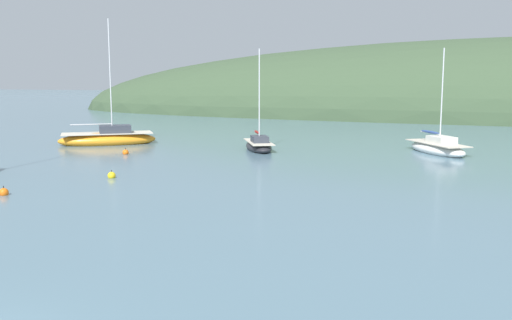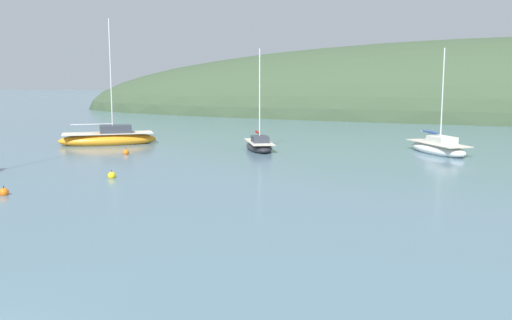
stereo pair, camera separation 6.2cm
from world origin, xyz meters
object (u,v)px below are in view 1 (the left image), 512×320
mooring_buoy_outer (126,153)px  sailboat_yellow_far (437,148)px  sailboat_red_portside (259,145)px  mooring_buoy_channel (112,176)px  sailboat_cream_ketch (108,139)px  mooring_buoy_inner (4,193)px

mooring_buoy_outer → sailboat_yellow_far: bearing=19.9°
sailboat_red_portside → mooring_buoy_channel: (-3.92, -13.99, -0.22)m
sailboat_cream_ketch → mooring_buoy_inner: sailboat_cream_ketch is taller
sailboat_cream_ketch → mooring_buoy_outer: size_ratio=19.25×
sailboat_red_portside → mooring_buoy_channel: bearing=-105.7°
mooring_buoy_channel → mooring_buoy_outer: size_ratio=1.00×
sailboat_red_portside → mooring_buoy_channel: size_ratio=14.32×
mooring_buoy_inner → mooring_buoy_channel: (2.26, 5.56, 0.00)m
sailboat_red_portside → sailboat_yellow_far: sailboat_red_portside is taller
mooring_buoy_outer → sailboat_red_portside: bearing=32.7°
sailboat_cream_ketch → mooring_buoy_outer: sailboat_cream_ketch is taller
mooring_buoy_outer → mooring_buoy_channel: bearing=-63.3°
mooring_buoy_channel → sailboat_yellow_far: bearing=44.2°
sailboat_red_portside → sailboat_yellow_far: size_ratio=1.00×
mooring_buoy_inner → mooring_buoy_outer: (-2.12, 14.24, 0.00)m
mooring_buoy_inner → sailboat_yellow_far: bearing=49.0°
sailboat_yellow_far → mooring_buoy_inner: bearing=-131.0°
mooring_buoy_channel → mooring_buoy_outer: (-4.37, 8.68, 0.00)m
sailboat_red_portside → mooring_buoy_channel: 14.54m
sailboat_red_portside → sailboat_yellow_far: 13.10m
sailboat_yellow_far → mooring_buoy_inner: size_ratio=14.31×
sailboat_red_portside → sailboat_cream_ketch: sailboat_cream_ketch is taller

